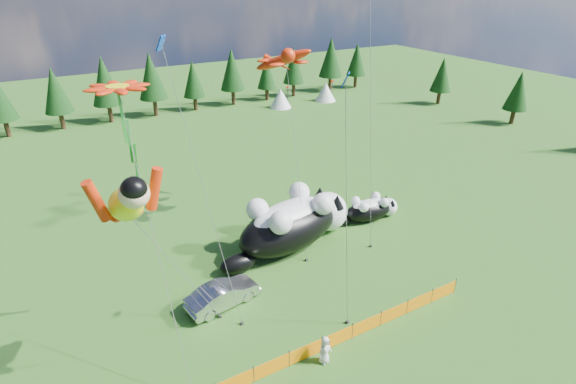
{
  "coord_description": "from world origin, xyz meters",
  "views": [
    {
      "loc": [
        -9.28,
        -17.53,
        18.3
      ],
      "look_at": [
        2.9,
        4.0,
        6.08
      ],
      "focal_mm": 28.0,
      "sensor_mm": 36.0,
      "label": 1
    }
  ],
  "objects": [
    {
      "name": "cat_small",
      "position": [
        12.41,
        7.05,
        0.96
      ],
      "size": [
        5.58,
        2.3,
        2.01
      ],
      "rotation": [
        0.0,
        0.0,
        -0.09
      ],
      "color": "black",
      "rests_on": "ground"
    },
    {
      "name": "cat_large",
      "position": [
        5.03,
        6.81,
        1.96
      ],
      "size": [
        11.35,
        5.73,
        4.13
      ],
      "rotation": [
        0.0,
        0.0,
        0.21
      ],
      "color": "black",
      "rests_on": "ground"
    },
    {
      "name": "safety_fence",
      "position": [
        0.0,
        -3.0,
        0.5
      ],
      "size": [
        22.06,
        0.06,
        1.1
      ],
      "color": "#262626",
      "rests_on": "ground"
    },
    {
      "name": "spectator_e",
      "position": [
        0.76,
        -3.63,
        0.82
      ],
      "size": [
        0.86,
        0.62,
        1.63
      ],
      "primitive_type": "imported",
      "rotation": [
        0.0,
        0.0,
        0.14
      ],
      "color": "silver",
      "rests_on": "ground"
    },
    {
      "name": "car",
      "position": [
        -2.11,
        3.14,
        0.76
      ],
      "size": [
        4.8,
        2.39,
        1.51
      ],
      "primitive_type": "imported",
      "rotation": [
        0.0,
        0.0,
        1.75
      ],
      "color": "silver",
      "rests_on": "ground"
    },
    {
      "name": "tree_line",
      "position": [
        0.0,
        45.0,
        4.0
      ],
      "size": [
        90.0,
        4.0,
        8.0
      ],
      "primitive_type": null,
      "color": "black",
      "rests_on": "ground"
    },
    {
      "name": "superhero_kite",
      "position": [
        -7.14,
        -0.65,
        9.97
      ],
      "size": [
        6.64,
        5.22,
        12.61
      ],
      "color": "#FFF40D",
      "rests_on": "ground"
    },
    {
      "name": "ground",
      "position": [
        0.0,
        0.0,
        0.0
      ],
      "size": [
        160.0,
        160.0,
        0.0
      ],
      "primitive_type": "plane",
      "color": "#0F3D0B",
      "rests_on": "ground"
    },
    {
      "name": "diamond_kite_c",
      "position": [
        2.61,
        -1.71,
        13.19
      ],
      "size": [
        1.4,
        0.81,
        14.73
      ],
      "color": "#0B3AB0",
      "rests_on": "ground"
    },
    {
      "name": "diamond_kite_a",
      "position": [
        -3.31,
        5.44,
        14.48
      ],
      "size": [
        2.03,
        5.21,
        16.14
      ],
      "color": "#0B3AB0",
      "rests_on": "ground"
    },
    {
      "name": "gecko_kite",
      "position": [
        6.79,
        11.6,
        12.52
      ],
      "size": [
        6.6,
        10.76,
        14.7
      ],
      "color": "red",
      "rests_on": "ground"
    },
    {
      "name": "flower_kite",
      "position": [
        -6.12,
        3.24,
        13.53
      ],
      "size": [
        3.06,
        7.45,
        14.76
      ],
      "color": "red",
      "rests_on": "ground"
    },
    {
      "name": "festival_tents",
      "position": [
        11.0,
        40.0,
        1.4
      ],
      "size": [
        50.0,
        3.2,
        2.8
      ],
      "primitive_type": null,
      "color": "white",
      "rests_on": "ground"
    }
  ]
}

